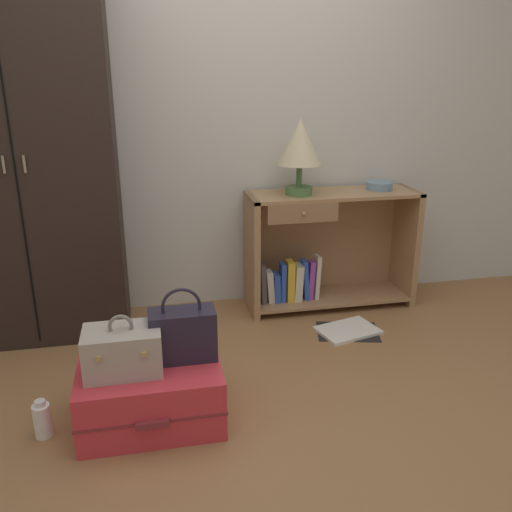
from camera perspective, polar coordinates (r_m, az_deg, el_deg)
name	(u,v)px	position (r m, az deg, el deg)	size (l,w,h in m)	color
ground_plane	(266,428)	(2.53, 1.02, -17.73)	(9.00, 9.00, 0.00)	olive
back_wall	(214,106)	(3.51, -4.46, 15.51)	(6.40, 0.10, 2.60)	beige
wardrobe	(23,157)	(3.28, -23.43, 9.56)	(1.00, 0.47, 2.12)	black
bookshelf	(323,250)	(3.61, 7.11, 0.63)	(1.11, 0.38, 0.78)	#A37A51
table_lamp	(300,145)	(3.36, 4.67, 11.62)	(0.27, 0.27, 0.47)	#4C7542
bowl	(379,186)	(3.63, 12.91, 7.27)	(0.17, 0.17, 0.05)	slate
suitcase_large	(151,392)	(2.55, -11.06, -13.93)	(0.63, 0.49, 0.28)	#D1333D
train_case	(123,351)	(2.41, -13.91, -9.68)	(0.33, 0.22, 0.27)	#A89E8E
handbag	(183,334)	(2.45, -7.77, -8.14)	(0.30, 0.14, 0.34)	#231E2D
bottle	(42,420)	(2.61, -21.66, -15.80)	(0.08, 0.08, 0.18)	white
open_book_on_floor	(348,331)	(3.37, 9.67, -7.79)	(0.42, 0.35, 0.02)	white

